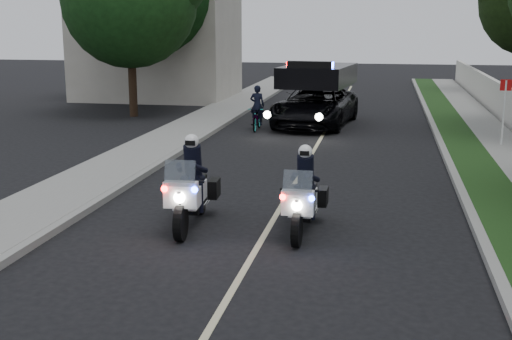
{
  "coord_description": "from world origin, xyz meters",
  "views": [
    {
      "loc": [
        2.21,
        -8.78,
        4.06
      ],
      "look_at": [
        -0.43,
        4.71,
        1.0
      ],
      "focal_mm": 46.56,
      "sensor_mm": 36.0,
      "label": 1
    }
  ],
  "objects": [
    {
      "name": "police_moto_right",
      "position": [
        0.72,
        3.72,
        0.0
      ],
      "size": [
        0.74,
        2.06,
        1.75
      ],
      "primitive_type": null,
      "rotation": [
        0.0,
        0.0,
        -0.01
      ],
      "color": "silver",
      "rests_on": "ground"
    },
    {
      "name": "curb_left",
      "position": [
        -4.1,
        10.0,
        0.07
      ],
      "size": [
        0.2,
        60.0,
        0.15
      ],
      "primitive_type": "cube",
      "color": "gray",
      "rests_on": "ground"
    },
    {
      "name": "tree_left_near",
      "position": [
        -8.71,
        18.86,
        0.0
      ],
      "size": [
        7.29,
        7.29,
        9.75
      ],
      "primitive_type": null,
      "rotation": [
        0.0,
        0.0,
        -0.29
      ],
      "color": "#153C14",
      "rests_on": "ground"
    },
    {
      "name": "sign_post",
      "position": [
        6.0,
        13.74,
        0.0
      ],
      "size": [
        0.37,
        0.37,
        2.35
      ],
      "primitive_type": null,
      "rotation": [
        0.0,
        0.0,
        -0.01
      ],
      "color": "#B20C24",
      "rests_on": "ground"
    },
    {
      "name": "police_suv",
      "position": [
        -0.53,
        17.69,
        0.0
      ],
      "size": [
        3.32,
        6.05,
        2.81
      ],
      "primitive_type": "imported",
      "rotation": [
        0.0,
        0.0,
        -0.11
      ],
      "color": "black",
      "rests_on": "ground"
    },
    {
      "name": "tree_left_far",
      "position": [
        -9.31,
        23.78,
        0.0
      ],
      "size": [
        7.08,
        7.08,
        10.67
      ],
      "primitive_type": null,
      "rotation": [
        0.0,
        0.0,
        -0.11
      ],
      "color": "#103510",
      "rests_on": "ground"
    },
    {
      "name": "grass_verge",
      "position": [
        4.8,
        10.0,
        0.08
      ],
      "size": [
        1.2,
        60.0,
        0.16
      ],
      "primitive_type": "cube",
      "color": "#193814",
      "rests_on": "ground"
    },
    {
      "name": "lane_marking",
      "position": [
        0.0,
        10.0,
        0.0
      ],
      "size": [
        0.12,
        50.0,
        0.01
      ],
      "primitive_type": "cube",
      "color": "#BFB78C",
      "rests_on": "ground"
    },
    {
      "name": "cyclist",
      "position": [
        -2.6,
        16.1,
        0.0
      ],
      "size": [
        0.56,
        0.38,
        1.53
      ],
      "primitive_type": "imported",
      "rotation": [
        0.0,
        0.0,
        3.13
      ],
      "color": "black",
      "rests_on": "ground"
    },
    {
      "name": "bicycle",
      "position": [
        -2.6,
        16.1,
        0.0
      ],
      "size": [
        0.66,
        1.71,
        0.88
      ],
      "primitive_type": "imported",
      "rotation": [
        0.0,
        0.0,
        0.05
      ],
      "color": "black",
      "rests_on": "ground"
    },
    {
      "name": "police_moto_left",
      "position": [
        -1.57,
        3.7,
        0.0
      ],
      "size": [
        0.94,
        2.27,
        1.88
      ],
      "primitive_type": null,
      "rotation": [
        0.0,
        0.0,
        0.07
      ],
      "color": "white",
      "rests_on": "ground"
    },
    {
      "name": "ground",
      "position": [
        0.0,
        0.0,
        0.0
      ],
      "size": [
        120.0,
        120.0,
        0.0
      ],
      "primitive_type": "plane",
      "color": "black",
      "rests_on": "ground"
    },
    {
      "name": "curb_right",
      "position": [
        4.1,
        10.0,
        0.07
      ],
      "size": [
        0.2,
        60.0,
        0.15
      ],
      "primitive_type": "cube",
      "color": "gray",
      "rests_on": "ground"
    },
    {
      "name": "building_far",
      "position": [
        -10.0,
        26.0,
        3.5
      ],
      "size": [
        8.0,
        6.0,
        7.0
      ],
      "primitive_type": "cube",
      "color": "#A8A396",
      "rests_on": "ground"
    },
    {
      "name": "sidewalk_left",
      "position": [
        -5.2,
        10.0,
        0.08
      ],
      "size": [
        2.0,
        60.0,
        0.16
      ],
      "primitive_type": "cube",
      "color": "gray",
      "rests_on": "ground"
    }
  ]
}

